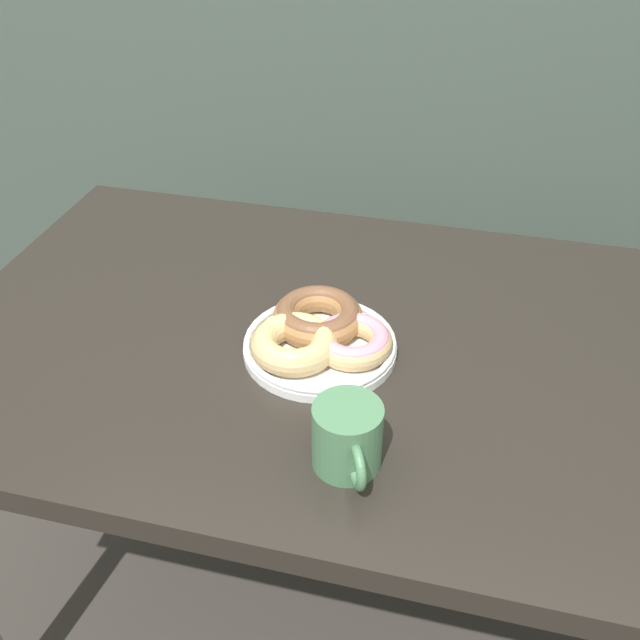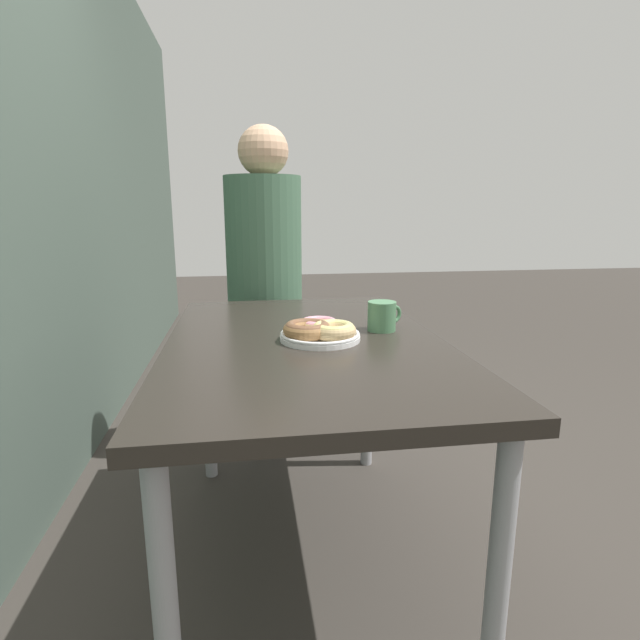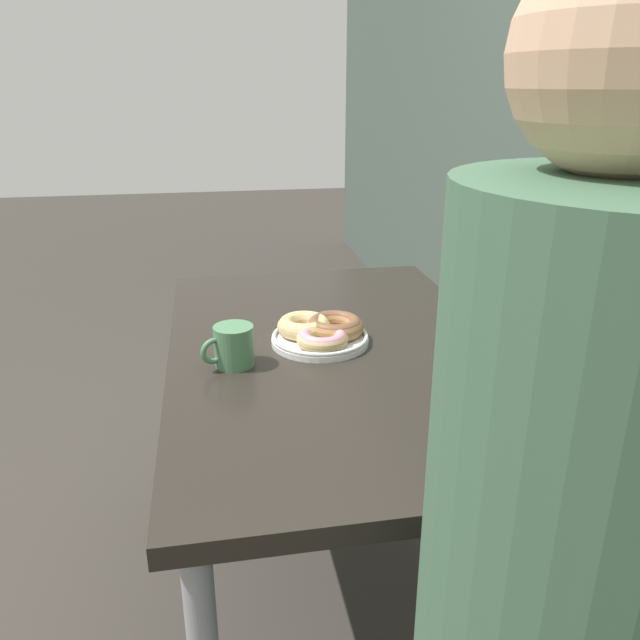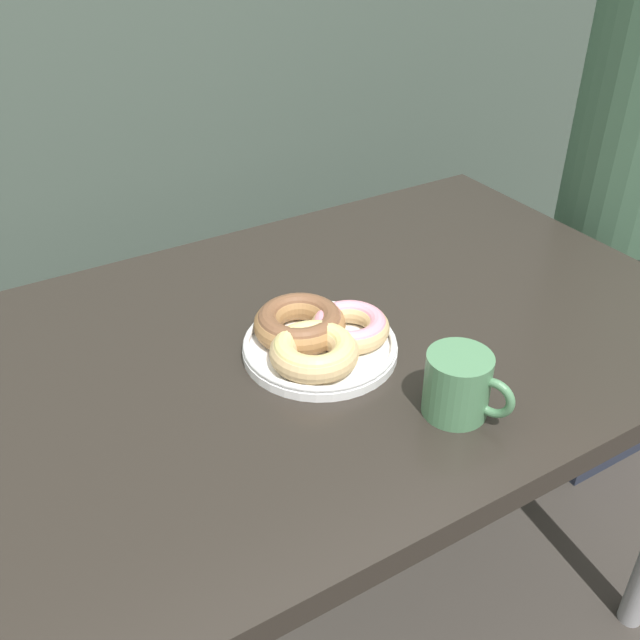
% 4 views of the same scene
% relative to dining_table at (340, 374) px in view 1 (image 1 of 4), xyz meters
% --- Properties ---
extents(dining_table, '(1.27, 0.80, 0.75)m').
position_rel_dining_table_xyz_m(dining_table, '(0.00, 0.00, 0.00)').
color(dining_table, '#28231E').
rests_on(dining_table, ground_plane).
extents(donut_plate, '(0.26, 0.25, 0.06)m').
position_rel_dining_table_xyz_m(donut_plate, '(-0.03, -0.04, 0.11)').
color(donut_plate, white).
rests_on(donut_plate, dining_table).
extents(coffee_mug, '(0.09, 0.12, 0.09)m').
position_rel_dining_table_xyz_m(coffee_mug, '(0.06, -0.25, 0.12)').
color(coffee_mug, '#4C7F56').
rests_on(coffee_mug, dining_table).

